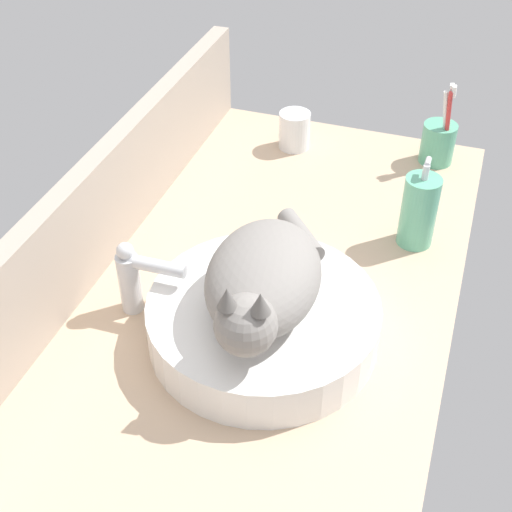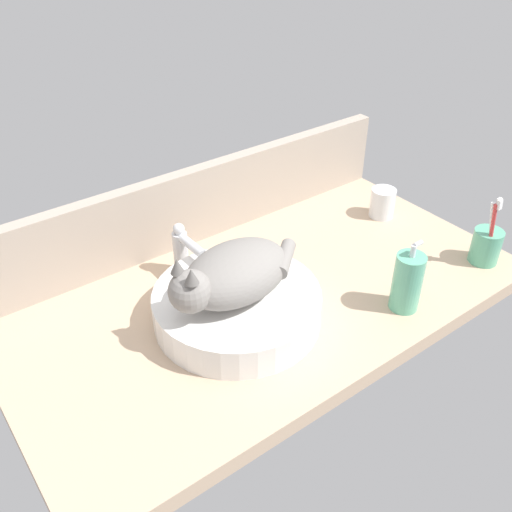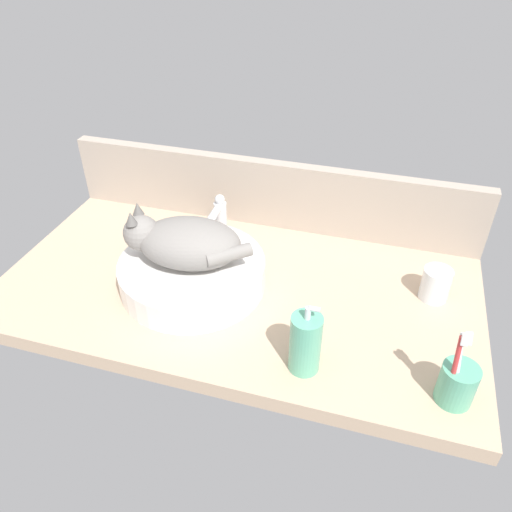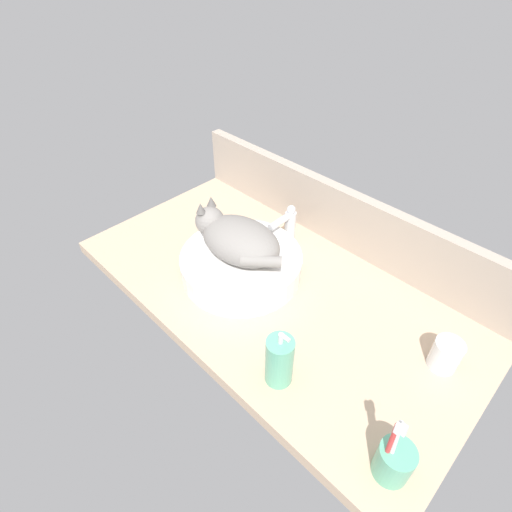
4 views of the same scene
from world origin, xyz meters
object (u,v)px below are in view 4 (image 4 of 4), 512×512
Objects in this scene: sink_basin at (241,264)px; cat at (237,238)px; faucet at (288,223)px; water_glass at (445,356)px; soap_dispenser at (279,361)px; toothbrush_cup at (394,461)px.

cat reaches higher than sink_basin.
water_glass is at bearing -9.18° from faucet.
toothbrush_cup reaches higher than soap_dispenser.
soap_dispenser reaches higher than sink_basin.
toothbrush_cup reaches higher than faucet.
faucet is at bearing 170.82° from water_glass.
soap_dispenser is 2.08× the size of water_glass.
toothbrush_cup is (29.68, 0.08, -2.22)cm from soap_dispenser.
water_glass is at bearing 50.08° from soap_dispenser.
sink_basin is at bearing 149.93° from soap_dispenser.
soap_dispenser is at bearing -129.92° from water_glass.
water_glass is (58.23, 12.01, -0.07)cm from sink_basin.
water_glass reaches higher than sink_basin.
toothbrush_cup is at bearing 0.15° from soap_dispenser.
cat is 22.51cm from faucet.
cat is 2.38× the size of faucet.
cat reaches higher than faucet.
sink_basin is at bearing -88.67° from faucet.
faucet is at bearing 147.29° from toothbrush_cup.
cat reaches higher than soap_dispenser.
faucet is at bearing 87.77° from cat.
faucet is 59.61cm from water_glass.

